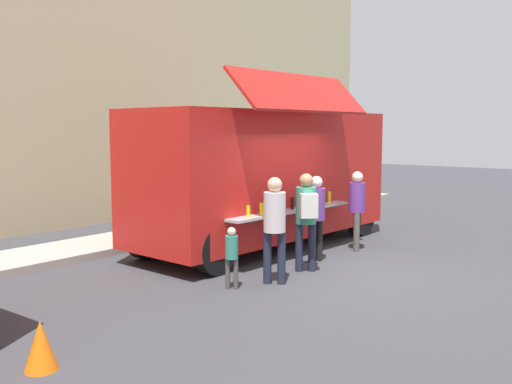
{
  "coord_description": "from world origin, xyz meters",
  "views": [
    {
      "loc": [
        -8.99,
        -5.11,
        2.57
      ],
      "look_at": [
        -0.03,
        2.08,
        1.3
      ],
      "focal_mm": 39.82,
      "sensor_mm": 36.0,
      "label": 1
    }
  ],
  "objects_px": {
    "trash_bin": "(278,201)",
    "child_near_queue": "(232,252)",
    "food_truck_main": "(265,174)",
    "customer_mid_with_backpack": "(306,212)",
    "traffic_cone_orange": "(41,345)",
    "customer_rear_waiting": "(275,221)",
    "customer_front_ordering": "(316,211)",
    "customer_extra_browsing": "(357,204)"
  },
  "relations": [
    {
      "from": "child_near_queue",
      "to": "food_truck_main",
      "type": "bearing_deg",
      "value": -0.32
    },
    {
      "from": "food_truck_main",
      "to": "customer_rear_waiting",
      "type": "relative_size",
      "value": 3.62
    },
    {
      "from": "food_truck_main",
      "to": "traffic_cone_orange",
      "type": "bearing_deg",
      "value": -160.14
    },
    {
      "from": "traffic_cone_orange",
      "to": "trash_bin",
      "type": "height_order",
      "value": "trash_bin"
    },
    {
      "from": "customer_front_ordering",
      "to": "customer_mid_with_backpack",
      "type": "xyz_separation_m",
      "value": [
        -0.77,
        -0.28,
        0.09
      ]
    },
    {
      "from": "customer_mid_with_backpack",
      "to": "traffic_cone_orange",
      "type": "bearing_deg",
      "value": 137.36
    },
    {
      "from": "trash_bin",
      "to": "child_near_queue",
      "type": "height_order",
      "value": "child_near_queue"
    },
    {
      "from": "customer_extra_browsing",
      "to": "child_near_queue",
      "type": "distance_m",
      "value": 3.89
    },
    {
      "from": "traffic_cone_orange",
      "to": "trash_bin",
      "type": "bearing_deg",
      "value": 23.45
    },
    {
      "from": "customer_rear_waiting",
      "to": "customer_mid_with_backpack",
      "type": "bearing_deg",
      "value": -30.09
    },
    {
      "from": "traffic_cone_orange",
      "to": "customer_front_ordering",
      "type": "distance_m",
      "value": 6.14
    },
    {
      "from": "trash_bin",
      "to": "customer_front_ordering",
      "type": "xyz_separation_m",
      "value": [
        -4.15,
        -4.01,
        0.55
      ]
    },
    {
      "from": "customer_front_ordering",
      "to": "customer_mid_with_backpack",
      "type": "bearing_deg",
      "value": 115.08
    },
    {
      "from": "food_truck_main",
      "to": "customer_extra_browsing",
      "type": "xyz_separation_m",
      "value": [
        0.85,
        -1.8,
        -0.6
      ]
    },
    {
      "from": "traffic_cone_orange",
      "to": "customer_rear_waiting",
      "type": "height_order",
      "value": "customer_rear_waiting"
    },
    {
      "from": "trash_bin",
      "to": "customer_rear_waiting",
      "type": "relative_size",
      "value": 0.51
    },
    {
      "from": "trash_bin",
      "to": "customer_front_ordering",
      "type": "relative_size",
      "value": 0.54
    },
    {
      "from": "trash_bin",
      "to": "customer_rear_waiting",
      "type": "xyz_separation_m",
      "value": [
        -5.92,
        -4.33,
        0.61
      ]
    },
    {
      "from": "customer_mid_with_backpack",
      "to": "food_truck_main",
      "type": "bearing_deg",
      "value": 11.59
    },
    {
      "from": "traffic_cone_orange",
      "to": "customer_extra_browsing",
      "type": "bearing_deg",
      "value": 2.44
    },
    {
      "from": "customer_front_ordering",
      "to": "customer_extra_browsing",
      "type": "bearing_deg",
      "value": -89.6
    },
    {
      "from": "traffic_cone_orange",
      "to": "child_near_queue",
      "type": "relative_size",
      "value": 0.54
    },
    {
      "from": "trash_bin",
      "to": "customer_mid_with_backpack",
      "type": "xyz_separation_m",
      "value": [
        -4.92,
        -4.29,
        0.64
      ]
    },
    {
      "from": "food_truck_main",
      "to": "customer_mid_with_backpack",
      "type": "bearing_deg",
      "value": -121.96
    },
    {
      "from": "customer_extra_browsing",
      "to": "traffic_cone_orange",
      "type": "bearing_deg",
      "value": 62.43
    },
    {
      "from": "traffic_cone_orange",
      "to": "child_near_queue",
      "type": "xyz_separation_m",
      "value": [
        3.63,
        0.46,
        0.33
      ]
    },
    {
      "from": "customer_extra_browsing",
      "to": "customer_mid_with_backpack",
      "type": "bearing_deg",
      "value": 64.49
    },
    {
      "from": "traffic_cone_orange",
      "to": "child_near_queue",
      "type": "bearing_deg",
      "value": 7.19
    },
    {
      "from": "food_truck_main",
      "to": "child_near_queue",
      "type": "height_order",
      "value": "food_truck_main"
    },
    {
      "from": "customer_rear_waiting",
      "to": "child_near_queue",
      "type": "xyz_separation_m",
      "value": [
        -0.68,
        0.35,
        -0.46
      ]
    },
    {
      "from": "traffic_cone_orange",
      "to": "trash_bin",
      "type": "relative_size",
      "value": 0.6
    },
    {
      "from": "customer_mid_with_backpack",
      "to": "child_near_queue",
      "type": "height_order",
      "value": "customer_mid_with_backpack"
    },
    {
      "from": "customer_front_ordering",
      "to": "customer_rear_waiting",
      "type": "xyz_separation_m",
      "value": [
        -1.77,
        -0.32,
        0.07
      ]
    },
    {
      "from": "traffic_cone_orange",
      "to": "customer_front_ordering",
      "type": "relative_size",
      "value": 0.33
    },
    {
      "from": "customer_front_ordering",
      "to": "child_near_queue",
      "type": "relative_size",
      "value": 1.66
    },
    {
      "from": "food_truck_main",
      "to": "traffic_cone_orange",
      "type": "distance_m",
      "value": 7.1
    },
    {
      "from": "trash_bin",
      "to": "child_near_queue",
      "type": "bearing_deg",
      "value": -148.92
    },
    {
      "from": "food_truck_main",
      "to": "trash_bin",
      "type": "distance_m",
      "value": 4.42
    },
    {
      "from": "food_truck_main",
      "to": "child_near_queue",
      "type": "relative_size",
      "value": 6.41
    },
    {
      "from": "food_truck_main",
      "to": "child_near_queue",
      "type": "bearing_deg",
      "value": -149.03
    },
    {
      "from": "food_truck_main",
      "to": "customer_rear_waiting",
      "type": "height_order",
      "value": "food_truck_main"
    },
    {
      "from": "trash_bin",
      "to": "traffic_cone_orange",
      "type": "bearing_deg",
      "value": -156.55
    }
  ]
}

